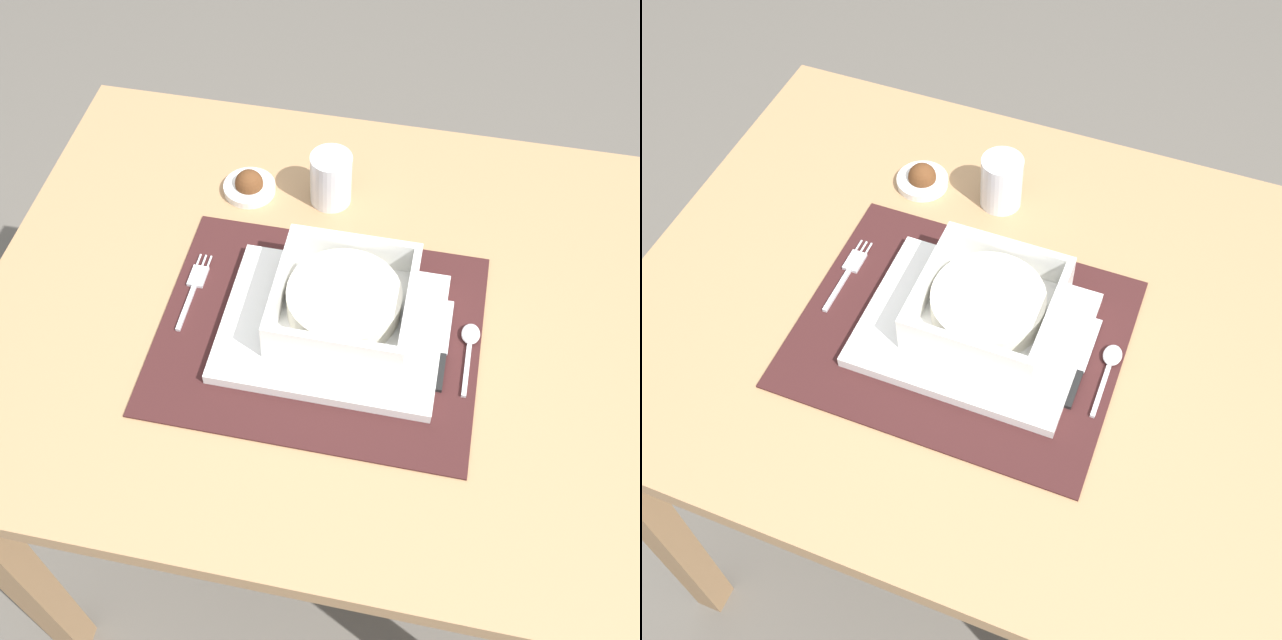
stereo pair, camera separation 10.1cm
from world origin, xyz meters
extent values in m
plane|color=#59544C|center=(0.00, 0.00, 0.00)|extent=(6.00, 6.00, 0.00)
cube|color=#A37A51|center=(0.00, 0.00, 0.73)|extent=(0.92, 0.76, 0.03)
cube|color=olive|center=(-0.41, -0.33, 0.36)|extent=(0.05, 0.05, 0.72)
cube|color=olive|center=(-0.41, 0.33, 0.36)|extent=(0.05, 0.05, 0.72)
cube|color=olive|center=(0.41, 0.33, 0.36)|extent=(0.05, 0.05, 0.72)
cube|color=#381919|center=(0.00, -0.05, 0.75)|extent=(0.42, 0.34, 0.00)
cube|color=white|center=(0.02, -0.04, 0.76)|extent=(0.28, 0.22, 0.02)
cube|color=white|center=(0.03, -0.02, 0.77)|extent=(0.17, 0.17, 0.01)
cube|color=white|center=(-0.06, -0.02, 0.80)|extent=(0.01, 0.17, 0.05)
cube|color=white|center=(0.11, -0.02, 0.80)|extent=(0.01, 0.17, 0.05)
cube|color=white|center=(0.03, -0.11, 0.80)|extent=(0.15, 0.01, 0.05)
cube|color=white|center=(0.03, 0.06, 0.80)|extent=(0.15, 0.01, 0.05)
cylinder|color=silver|center=(0.03, -0.02, 0.79)|extent=(0.15, 0.15, 0.03)
cube|color=silver|center=(-0.18, -0.05, 0.75)|extent=(0.01, 0.07, 0.00)
cube|color=silver|center=(-0.18, 0.01, 0.75)|extent=(0.02, 0.04, 0.00)
cylinder|color=silver|center=(-0.19, 0.04, 0.75)|extent=(0.00, 0.02, 0.00)
cylinder|color=silver|center=(-0.18, 0.04, 0.75)|extent=(0.00, 0.02, 0.00)
cylinder|color=silver|center=(-0.17, 0.04, 0.75)|extent=(0.00, 0.02, 0.00)
cube|color=silver|center=(0.19, -0.07, 0.75)|extent=(0.01, 0.08, 0.00)
ellipsoid|color=silver|center=(0.19, -0.02, 0.75)|extent=(0.02, 0.03, 0.01)
cube|color=black|center=(0.16, -0.08, 0.75)|extent=(0.01, 0.06, 0.01)
cube|color=silver|center=(0.16, -0.01, 0.75)|extent=(0.01, 0.09, 0.00)
cylinder|color=white|center=(-0.03, 0.19, 0.79)|extent=(0.06, 0.06, 0.08)
cylinder|color=gold|center=(-0.03, 0.19, 0.76)|extent=(0.05, 0.05, 0.03)
cylinder|color=white|center=(-0.15, 0.19, 0.75)|extent=(0.08, 0.08, 0.01)
sphere|color=#593319|center=(-0.15, 0.19, 0.76)|extent=(0.04, 0.04, 0.04)
camera|label=1|loc=(0.12, -0.63, 1.59)|focal=44.47mm
camera|label=2|loc=(0.22, -0.60, 1.59)|focal=44.47mm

